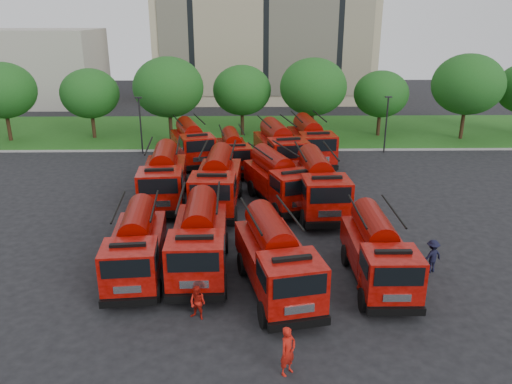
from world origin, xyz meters
The scene contains 32 objects.
ground centered at (0.00, 0.00, 0.00)m, with size 140.00×140.00×0.00m, color black.
lawn centered at (0.00, 26.00, 0.06)m, with size 70.00×16.00×0.12m, color #1E5015.
curb centered at (0.00, 17.90, 0.07)m, with size 70.00×0.30×0.14m, color gray.
apartment_building centered at (2.00, 47.94, 12.50)m, with size 30.00×14.18×25.00m.
side_building centered at (-30.00, 44.00, 5.00)m, with size 18.00×12.00×10.00m, color #A19C8F.
tree_0 centered at (-24.00, 22.00, 5.02)m, with size 6.30×6.30×7.70m.
tree_1 centered at (-16.00, 23.00, 4.55)m, with size 5.71×5.71×6.98m.
tree_2 centered at (-8.00, 21.50, 5.35)m, with size 6.72×6.72×8.22m.
tree_3 centered at (-1.00, 24.00, 4.68)m, with size 5.88×5.88×7.19m.
tree_4 centered at (6.00, 22.50, 5.22)m, with size 6.55×6.55×8.01m.
tree_5 centered at (13.00, 23.50, 4.35)m, with size 5.46×5.46×6.68m.
tree_6 centered at (21.00, 22.00, 5.49)m, with size 6.89×6.89×8.42m.
lamp_post_0 centered at (-10.00, 17.20, 2.90)m, with size 0.60×0.25×5.11m.
lamp_post_1 centered at (12.00, 17.20, 2.90)m, with size 0.60×0.25×5.11m.
fire_truck_0 centered at (-5.79, -5.21, 1.57)m, with size 2.98×7.04×3.12m.
fire_truck_1 centered at (-2.84, -4.74, 1.68)m, with size 2.86×7.42×3.34m.
fire_truck_2 centered at (0.78, -6.79, 1.66)m, with size 3.90×7.59×3.29m.
fire_truck_3 centered at (5.56, -6.04, 1.57)m, with size 2.57×6.88×3.12m.
fire_truck_4 centered at (-6.04, 4.75, 1.79)m, with size 3.35×7.99×3.55m.
fire_truck_5 centered at (-2.44, 3.62, 1.79)m, with size 3.15×7.92×3.55m.
fire_truck_6 centered at (1.57, 4.43, 1.68)m, with size 4.76×7.76×3.35m.
fire_truck_7 centered at (3.97, 3.04, 1.80)m, with size 3.19×7.97×3.57m.
fire_truck_8 centered at (-5.16, 14.27, 1.70)m, with size 4.58×7.84×3.38m.
fire_truck_9 centered at (-1.64, 12.01, 1.52)m, with size 3.11×6.86×3.02m.
fire_truck_10 centered at (2.10, 12.14, 1.84)m, with size 4.19×8.39×3.65m.
fire_truck_11 centered at (4.83, 14.12, 1.83)m, with size 3.52×8.20×3.63m.
firefighter_0 centered at (0.90, -12.37, 0.00)m, with size 0.68×0.50×1.86m, color #A8150C.
firefighter_1 centered at (-2.56, -8.96, 0.00)m, with size 0.73×0.40×1.50m, color #A8150C.
firefighter_2 centered at (4.45, -7.80, 0.00)m, with size 0.92×0.52×1.56m, color #A8150C.
firefighter_3 centered at (8.50, -5.12, 0.00)m, with size 1.09×0.56×1.69m, color black.
firefighter_4 centered at (-5.73, -2.50, 0.00)m, with size 0.97×0.63×1.97m, color black.
firefighter_5 centered at (3.88, 3.39, 0.00)m, with size 1.55×0.67×1.67m, color black.
Camera 1 is at (-0.45, -26.77, 11.98)m, focal length 35.00 mm.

